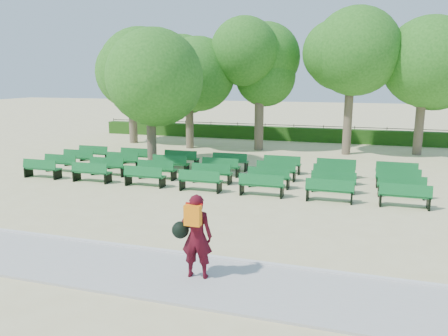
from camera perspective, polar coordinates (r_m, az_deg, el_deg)
ground at (r=16.90m, az=-1.49°, el=-2.82°), size 120.00×120.00×0.00m
paving at (r=10.54m, az=-14.82°, el=-12.39°), size 30.00×2.20×0.06m
curb at (r=11.43m, az=-11.75°, el=-10.15°), size 30.00×0.12×0.10m
hedge at (r=30.18m, az=7.08°, el=4.50°), size 26.00×0.70×0.90m
fence at (r=30.63m, az=7.19°, el=3.75°), size 26.00×0.10×1.02m
tree_line at (r=26.36m, az=5.50°, el=2.47°), size 21.80×6.80×7.04m
bench_array at (r=18.53m, az=-0.89°, el=-1.23°), size 1.68×0.64×1.04m
tree_among at (r=20.64m, az=-9.69°, el=11.22°), size 4.65×4.65×6.22m
person at (r=9.34m, az=-3.78°, el=-8.71°), size 0.88×0.55×1.84m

